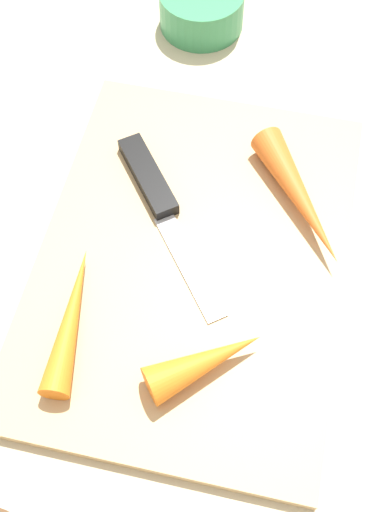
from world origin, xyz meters
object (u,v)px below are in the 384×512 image
at_px(knife, 154,187).
at_px(carrot_medium, 71,318).
at_px(cutting_board, 192,259).
at_px(small_bowl, 202,8).
at_px(carrot_shortest, 206,362).
at_px(carrot_longest, 300,197).

height_order(knife, carrot_medium, carrot_medium).
height_order(cutting_board, small_bowl, small_bowl).
relative_size(cutting_board, carrot_medium, 2.87).
distance_m(cutting_board, carrot_shortest, 0.10).
xyz_separation_m(cutting_board, carrot_medium, (0.08, -0.08, 0.02)).
bearing_deg(small_bowl, carrot_longest, 31.10).
distance_m(carrot_shortest, carrot_longest, 0.17).
relative_size(carrot_shortest, small_bowl, 1.05).
distance_m(cutting_board, knife, 0.08).
height_order(cutting_board, carrot_longest, carrot_longest).
distance_m(knife, carrot_medium, 0.14).
bearing_deg(knife, carrot_shortest, -10.24).
bearing_deg(cutting_board, carrot_longest, 130.61).
relative_size(carrot_medium, small_bowl, 1.39).
relative_size(cutting_board, carrot_shortest, 3.81).
relative_size(cutting_board, small_bowl, 3.99).
xyz_separation_m(knife, small_bowl, (-0.23, -0.01, 0.00)).
bearing_deg(small_bowl, carrot_medium, -4.04).
xyz_separation_m(carrot_shortest, carrot_longest, (-0.17, 0.05, -0.00)).
relative_size(knife, carrot_longest, 1.22).
xyz_separation_m(knife, carrot_shortest, (0.15, 0.08, 0.01)).
height_order(cutting_board, carrot_shortest, carrot_shortest).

